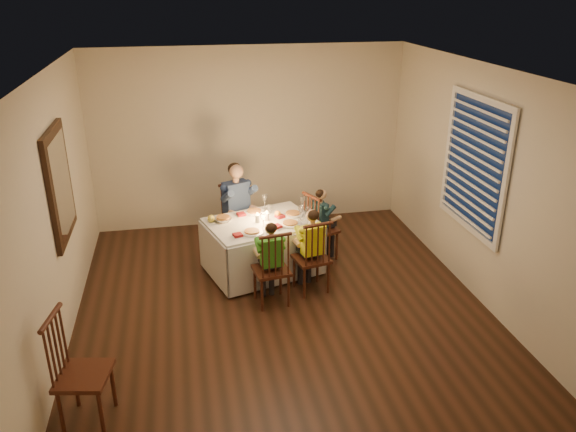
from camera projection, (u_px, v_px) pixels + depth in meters
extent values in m
plane|color=black|center=(282.00, 305.00, 6.36)|extent=(5.00, 5.00, 0.00)
cube|color=beige|center=(54.00, 214.00, 5.45)|extent=(0.02, 5.00, 2.60)
cube|color=beige|center=(479.00, 184.00, 6.26)|extent=(0.02, 5.00, 2.60)
cube|color=beige|center=(250.00, 138.00, 8.12)|extent=(4.50, 0.02, 2.60)
plane|color=white|center=(281.00, 71.00, 5.35)|extent=(5.00, 5.00, 0.00)
cube|color=silver|center=(261.00, 223.00, 6.86)|extent=(1.47, 1.23, 0.04)
cube|color=silver|center=(247.00, 233.00, 7.36)|extent=(1.26, 0.39, 0.62)
cube|color=silver|center=(279.00, 262.00, 6.60)|extent=(1.26, 0.39, 0.62)
cube|color=silver|center=(307.00, 237.00, 7.25)|extent=(0.28, 0.91, 0.62)
cube|color=silver|center=(213.00, 258.00, 6.70)|extent=(0.28, 0.91, 0.62)
cylinder|color=white|center=(254.00, 212.00, 7.11)|extent=(0.32, 0.32, 0.02)
cylinder|color=white|center=(252.00, 232.00, 6.53)|extent=(0.32, 0.32, 0.02)
cylinder|color=white|center=(290.00, 224.00, 6.76)|extent=(0.32, 0.32, 0.02)
cylinder|color=white|center=(293.00, 214.00, 7.04)|extent=(0.32, 0.32, 0.02)
cylinder|color=white|center=(257.00, 219.00, 6.81)|extent=(0.06, 0.06, 0.10)
cylinder|color=white|center=(267.00, 217.00, 6.86)|extent=(0.06, 0.06, 0.10)
sphere|color=yellow|center=(211.00, 219.00, 6.82)|extent=(0.09, 0.09, 0.09)
sphere|color=orange|center=(278.00, 214.00, 6.97)|extent=(0.08, 0.08, 0.08)
imported|color=white|center=(223.00, 220.00, 6.84)|extent=(0.26, 0.26, 0.05)
cube|color=black|center=(59.00, 185.00, 5.65)|extent=(0.05, 0.95, 1.15)
cube|color=white|center=(62.00, 184.00, 5.65)|extent=(0.01, 0.78, 0.98)
cube|color=#0D1935|center=(475.00, 164.00, 6.27)|extent=(0.01, 1.20, 1.40)
cube|color=white|center=(474.00, 165.00, 6.27)|extent=(0.03, 1.34, 1.54)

